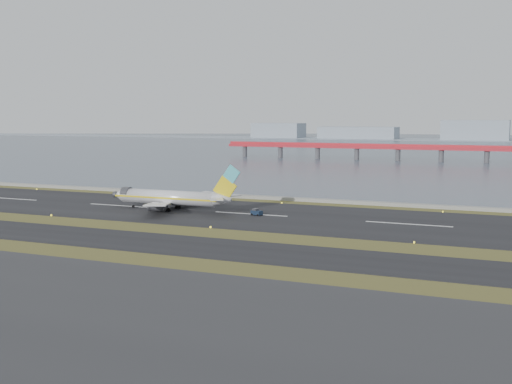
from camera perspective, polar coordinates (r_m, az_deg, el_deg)
ground at (r=137.87m, az=-5.48°, el=-3.71°), size 1000.00×1000.00×0.00m
apron_strip at (r=94.54m, az=-21.83°, el=-8.96°), size 1000.00×50.00×0.10m
taxiway_strip at (r=127.64m, az=-8.07°, el=-4.56°), size 1000.00×18.00×0.10m
runway_strip at (r=164.46m, az=-0.48°, el=-1.99°), size 1000.00×45.00×0.10m
seawall at (r=192.00m, az=3.10°, el=-0.62°), size 1000.00×2.50×1.00m
bay_water at (r=583.18m, az=16.72°, el=3.92°), size 1400.00×800.00×1.30m
red_pier at (r=372.17m, az=16.16°, el=3.69°), size 260.00×5.00×10.20m
far_shoreline at (r=741.04m, az=19.19°, el=4.82°), size 1400.00×80.00×60.50m
airliner at (r=172.13m, az=-7.42°, el=-0.51°), size 38.52×32.89×12.80m
pushback_tug at (r=162.12m, az=0.05°, el=-1.82°), size 3.14×2.33×1.79m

